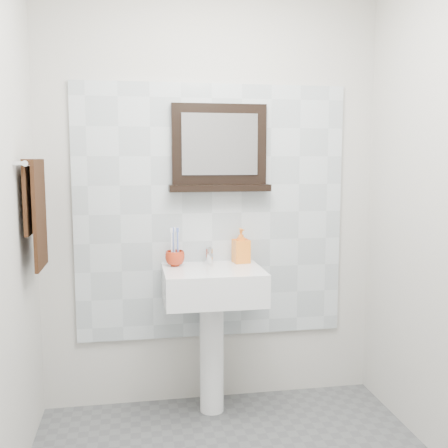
{
  "coord_description": "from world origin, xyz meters",
  "views": [
    {
      "loc": [
        -0.46,
        -1.97,
        1.47
      ],
      "look_at": [
        -0.02,
        0.55,
        1.15
      ],
      "focal_mm": 42.0,
      "sensor_mm": 36.0,
      "label": 1
    }
  ],
  "objects_px": {
    "pedestal_sink": "(213,300)",
    "toothbrush_cup": "(175,258)",
    "soap_dispenser": "(241,246)",
    "framed_mirror": "(219,150)",
    "hand_towel": "(36,205)"
  },
  "relations": [
    {
      "from": "pedestal_sink",
      "to": "toothbrush_cup",
      "type": "relative_size",
      "value": 8.7
    },
    {
      "from": "pedestal_sink",
      "to": "soap_dispenser",
      "type": "distance_m",
      "value": 0.37
    },
    {
      "from": "pedestal_sink",
      "to": "toothbrush_cup",
      "type": "bearing_deg",
      "value": 152.53
    },
    {
      "from": "soap_dispenser",
      "to": "toothbrush_cup",
      "type": "bearing_deg",
      "value": 177.04
    },
    {
      "from": "framed_mirror",
      "to": "soap_dispenser",
      "type": "bearing_deg",
      "value": -23.87
    },
    {
      "from": "toothbrush_cup",
      "to": "pedestal_sink",
      "type": "bearing_deg",
      "value": -27.47
    },
    {
      "from": "framed_mirror",
      "to": "toothbrush_cup",
      "type": "bearing_deg",
      "value": -163.32
    },
    {
      "from": "toothbrush_cup",
      "to": "framed_mirror",
      "type": "distance_m",
      "value": 0.68
    },
    {
      "from": "pedestal_sink",
      "to": "soap_dispenser",
      "type": "bearing_deg",
      "value": 35.02
    },
    {
      "from": "hand_towel",
      "to": "framed_mirror",
      "type": "bearing_deg",
      "value": 16.64
    },
    {
      "from": "toothbrush_cup",
      "to": "soap_dispenser",
      "type": "height_order",
      "value": "soap_dispenser"
    },
    {
      "from": "toothbrush_cup",
      "to": "soap_dispenser",
      "type": "relative_size",
      "value": 0.54
    },
    {
      "from": "hand_towel",
      "to": "soap_dispenser",
      "type": "bearing_deg",
      "value": 12.28
    },
    {
      "from": "soap_dispenser",
      "to": "framed_mirror",
      "type": "height_order",
      "value": "framed_mirror"
    },
    {
      "from": "framed_mirror",
      "to": "pedestal_sink",
      "type": "bearing_deg",
      "value": -110.21
    }
  ]
}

